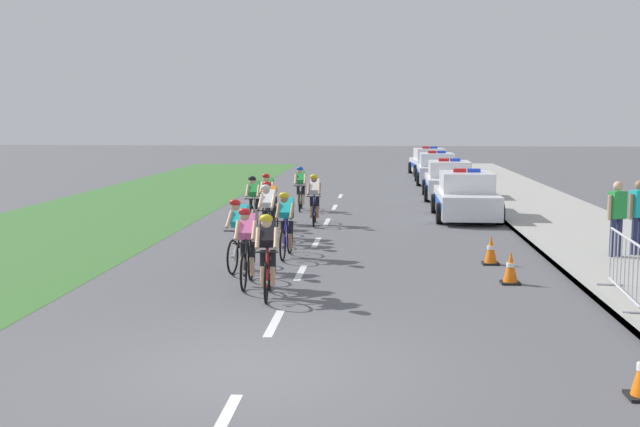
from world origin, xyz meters
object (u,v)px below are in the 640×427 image
cyclist_tenth (301,188)px  spectator_middle (617,213)px  police_car_nearest (466,197)px  spectator_back (638,212)px  cyclist_third (239,233)px  cyclist_ninth (268,197)px  cyclist_second (247,245)px  crowd_barrier_front (625,268)px  cyclist_fifth (268,213)px  cyclist_seventh (254,201)px  police_car_furthest (429,163)px  cyclist_sixth (270,208)px  police_car_second (449,181)px  cyclist_eighth (314,198)px  cyclist_fourth (286,223)px  traffic_cone_far (491,250)px  police_car_third (436,170)px  traffic_cone_near (511,268)px  cyclist_lead (267,254)px

cyclist_tenth → spectator_middle: (7.95, -9.15, 0.30)m
police_car_nearest → spectator_back: bearing=-66.5°
cyclist_third → cyclist_ninth: (-0.46, 7.38, 0.00)m
cyclist_second → cyclist_ninth: size_ratio=1.00×
crowd_barrier_front → spectator_back: 4.79m
crowd_barrier_front → cyclist_second: bearing=171.1°
cyclist_fifth → cyclist_seventh: bearing=106.4°
cyclist_ninth → police_car_furthest: bearing=73.6°
cyclist_sixth → police_car_second: (5.63, 10.61, -0.11)m
cyclist_eighth → cyclist_seventh: bearing=-154.9°
police_car_furthest → cyclist_fourth: bearing=-100.3°
cyclist_seventh → cyclist_eighth: (1.70, 0.79, 0.00)m
cyclist_second → traffic_cone_far: bearing=28.0°
cyclist_third → cyclist_tenth: size_ratio=1.00×
cyclist_third → police_car_third: police_car_third is taller
cyclist_fifth → spectator_back: (8.59, -1.65, 0.30)m
police_car_second → police_car_furthest: (0.00, 12.87, 0.00)m
cyclist_second → cyclist_tenth: same height
crowd_barrier_front → traffic_cone_near: size_ratio=3.62×
cyclist_fifth → crowd_barrier_front: cyclist_fifth is taller
cyclist_ninth → cyclist_fifth: bearing=-81.6°
cyclist_ninth → police_car_nearest: bearing=14.5°
cyclist_third → traffic_cone_near: cyclist_third is taller
cyclist_ninth → spectator_back: spectator_back is taller
cyclist_fourth → cyclist_fifth: (-0.70, 1.98, 0.00)m
cyclist_second → police_car_nearest: 11.72m
cyclist_second → cyclist_ninth: 8.97m
cyclist_fifth → cyclist_sixth: 1.06m
cyclist_seventh → police_car_third: size_ratio=0.39×
police_car_furthest → spectator_middle: 26.60m
cyclist_seventh → police_car_second: police_car_second is taller
cyclist_lead → traffic_cone_near: cyclist_lead is taller
cyclist_second → police_car_third: bearing=77.7°
police_car_nearest → cyclist_seventh: bearing=-157.7°
cyclist_lead → cyclist_fifth: same height
cyclist_fourth → cyclist_ninth: same height
cyclist_lead → police_car_nearest: size_ratio=0.39×
cyclist_fourth → police_car_furthest: 26.95m
cyclist_third → cyclist_lead: bearing=-68.8°
cyclist_third → police_car_nearest: (5.63, 8.96, -0.11)m
traffic_cone_far → traffic_cone_near: bearing=-87.2°
traffic_cone_far → cyclist_second: bearing=-152.0°
cyclist_third → cyclist_fifth: bearing=88.4°
cyclist_lead → cyclist_second: (-0.52, 0.90, 0.00)m
cyclist_seventh → traffic_cone_far: (6.07, -5.29, -0.48)m
police_car_nearest → spectator_back: (3.07, -7.06, 0.40)m
police_car_third → spectator_back: 20.61m
cyclist_second → cyclist_fifth: bearing=93.7°
police_car_furthest → cyclist_third: bearing=-101.3°
cyclist_eighth → police_car_second: 9.31m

